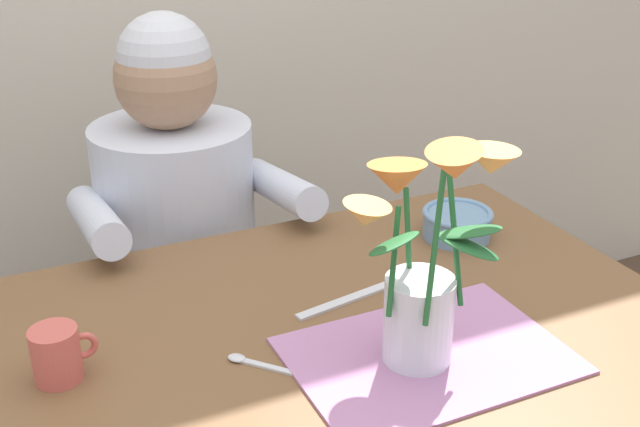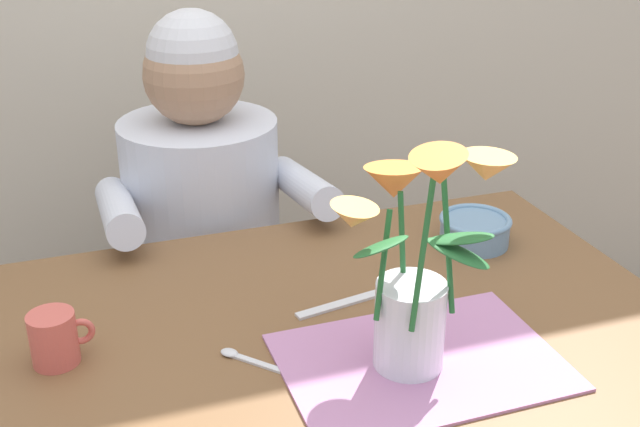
# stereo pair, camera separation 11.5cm
# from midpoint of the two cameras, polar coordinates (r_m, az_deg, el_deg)

# --- Properties ---
(dining_table) EXTENTS (1.20, 0.80, 0.74)m
(dining_table) POSITION_cam_midpoint_polar(r_m,az_deg,el_deg) (1.29, -2.97, -12.47)
(dining_table) COLOR brown
(dining_table) RESTS_ON ground_plane
(seated_person) EXTENTS (0.45, 0.47, 1.14)m
(seated_person) POSITION_cam_midpoint_polar(r_m,az_deg,el_deg) (1.82, -11.72, -4.00)
(seated_person) COLOR #4C4C56
(seated_person) RESTS_ON ground_plane
(striped_placemat) EXTENTS (0.40, 0.28, 0.00)m
(striped_placemat) POSITION_cam_midpoint_polar(r_m,az_deg,el_deg) (1.18, 5.01, -10.23)
(striped_placemat) COLOR #B275A3
(striped_placemat) RESTS_ON dining_table
(flower_vase) EXTENTS (0.27, 0.25, 0.36)m
(flower_vase) POSITION_cam_midpoint_polar(r_m,az_deg,el_deg) (1.10, 4.44, -3.81)
(flower_vase) COLOR silver
(flower_vase) RESTS_ON dining_table
(ceramic_bowl) EXTENTS (0.14, 0.14, 0.06)m
(ceramic_bowl) POSITION_cam_midpoint_polar(r_m,az_deg,el_deg) (1.53, 7.76, -0.70)
(ceramic_bowl) COLOR #6689A8
(ceramic_bowl) RESTS_ON dining_table
(dinner_knife) EXTENTS (0.19, 0.05, 0.00)m
(dinner_knife) POSITION_cam_midpoint_polar(r_m,az_deg,el_deg) (1.31, -0.65, -6.35)
(dinner_knife) COLOR silver
(dinner_knife) RESTS_ON dining_table
(coffee_cup) EXTENTS (0.09, 0.07, 0.08)m
(coffee_cup) POSITION_cam_midpoint_polar(r_m,az_deg,el_deg) (1.19, -21.09, -9.52)
(coffee_cup) COLOR #CC564C
(coffee_cup) RESTS_ON dining_table
(spoon_0) EXTENTS (0.09, 0.10, 0.01)m
(spoon_0) POSITION_cam_midpoint_polar(r_m,az_deg,el_deg) (1.17, -7.71, -10.68)
(spoon_0) COLOR silver
(spoon_0) RESTS_ON dining_table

